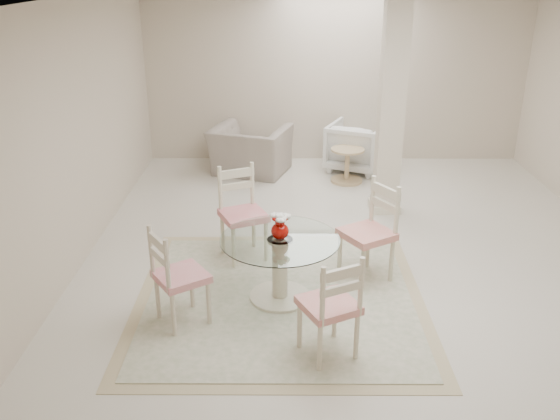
{
  "coord_description": "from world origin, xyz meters",
  "views": [
    {
      "loc": [
        -0.84,
        -5.91,
        3.01
      ],
      "look_at": [
        -0.86,
        -0.76,
        0.85
      ],
      "focal_mm": 38.0,
      "sensor_mm": 36.0,
      "label": 1
    }
  ],
  "objects_px": {
    "red_vase": "(280,226)",
    "dining_chair_west": "(174,270)",
    "dining_chair_east": "(373,225)",
    "dining_chair_south": "(333,300)",
    "dining_table": "(280,269)",
    "column": "(391,108)",
    "side_table": "(347,167)",
    "armchair_white": "(356,147)",
    "dining_chair_north": "(241,206)",
    "recliner_taupe": "(250,150)"
  },
  "relations": [
    {
      "from": "dining_chair_east",
      "to": "armchair_white",
      "type": "bearing_deg",
      "value": 144.28
    },
    {
      "from": "dining_chair_west",
      "to": "armchair_white",
      "type": "height_order",
      "value": "dining_chair_west"
    },
    {
      "from": "red_vase",
      "to": "dining_chair_east",
      "type": "bearing_deg",
      "value": 25.08
    },
    {
      "from": "red_vase",
      "to": "recliner_taupe",
      "type": "relative_size",
      "value": 0.23
    },
    {
      "from": "dining_table",
      "to": "side_table",
      "type": "xyz_separation_m",
      "value": [
        0.97,
        3.33,
        -0.09
      ]
    },
    {
      "from": "dining_table",
      "to": "dining_chair_east",
      "type": "xyz_separation_m",
      "value": [
        0.93,
        0.43,
        0.27
      ]
    },
    {
      "from": "armchair_white",
      "to": "dining_chair_north",
      "type": "bearing_deg",
      "value": 85.53
    },
    {
      "from": "side_table",
      "to": "dining_chair_east",
      "type": "bearing_deg",
      "value": -90.92
    },
    {
      "from": "dining_chair_west",
      "to": "armchair_white",
      "type": "distance_m",
      "value": 4.8
    },
    {
      "from": "red_vase",
      "to": "dining_chair_south",
      "type": "relative_size",
      "value": 0.24
    },
    {
      "from": "dining_chair_east",
      "to": "dining_chair_south",
      "type": "distance_m",
      "value": 1.45
    },
    {
      "from": "armchair_white",
      "to": "dining_chair_west",
      "type": "bearing_deg",
      "value": 88.02
    },
    {
      "from": "dining_chair_west",
      "to": "recliner_taupe",
      "type": "distance_m",
      "value": 4.2
    },
    {
      "from": "red_vase",
      "to": "side_table",
      "type": "xyz_separation_m",
      "value": [
        0.97,
        3.33,
        -0.54
      ]
    },
    {
      "from": "red_vase",
      "to": "armchair_white",
      "type": "distance_m",
      "value": 4.07
    },
    {
      "from": "dining_table",
      "to": "dining_chair_south",
      "type": "distance_m",
      "value": 1.04
    },
    {
      "from": "dining_chair_north",
      "to": "dining_chair_south",
      "type": "xyz_separation_m",
      "value": [
        0.85,
        -1.86,
        -0.04
      ]
    },
    {
      "from": "column",
      "to": "dining_chair_north",
      "type": "height_order",
      "value": "column"
    },
    {
      "from": "dining_table",
      "to": "recliner_taupe",
      "type": "bearing_deg",
      "value": 97.17
    },
    {
      "from": "red_vase",
      "to": "armchair_white",
      "type": "height_order",
      "value": "red_vase"
    },
    {
      "from": "column",
      "to": "dining_chair_west",
      "type": "xyz_separation_m",
      "value": [
        -2.28,
        -2.69,
        -0.81
      ]
    },
    {
      "from": "red_vase",
      "to": "recliner_taupe",
      "type": "height_order",
      "value": "red_vase"
    },
    {
      "from": "dining_chair_north",
      "to": "armchair_white",
      "type": "bearing_deg",
      "value": 37.92
    },
    {
      "from": "column",
      "to": "red_vase",
      "type": "xyz_separation_m",
      "value": [
        -1.36,
        -2.26,
        -0.58
      ]
    },
    {
      "from": "red_vase",
      "to": "dining_chair_west",
      "type": "relative_size",
      "value": 0.24
    },
    {
      "from": "recliner_taupe",
      "to": "red_vase",
      "type": "bearing_deg",
      "value": 115.42
    },
    {
      "from": "red_vase",
      "to": "dining_chair_west",
      "type": "xyz_separation_m",
      "value": [
        -0.92,
        -0.43,
        -0.22
      ]
    },
    {
      "from": "recliner_taupe",
      "to": "armchair_white",
      "type": "distance_m",
      "value": 1.64
    },
    {
      "from": "dining_chair_east",
      "to": "recliner_taupe",
      "type": "relative_size",
      "value": 1.03
    },
    {
      "from": "dining_chair_west",
      "to": "dining_chair_south",
      "type": "height_order",
      "value": "dining_chair_south"
    },
    {
      "from": "dining_chair_south",
      "to": "dining_chair_east",
      "type": "bearing_deg",
      "value": -136.7
    },
    {
      "from": "column",
      "to": "dining_chair_north",
      "type": "distance_m",
      "value": 2.35
    },
    {
      "from": "dining_chair_east",
      "to": "dining_chair_north",
      "type": "distance_m",
      "value": 1.44
    },
    {
      "from": "column",
      "to": "dining_chair_west",
      "type": "relative_size",
      "value": 2.61
    },
    {
      "from": "red_vase",
      "to": "side_table",
      "type": "distance_m",
      "value": 3.51
    },
    {
      "from": "dining_chair_north",
      "to": "dining_chair_west",
      "type": "xyz_separation_m",
      "value": [
        -0.5,
        -1.36,
        -0.05
      ]
    },
    {
      "from": "armchair_white",
      "to": "side_table",
      "type": "bearing_deg",
      "value": 94.72
    },
    {
      "from": "dining_chair_west",
      "to": "dining_chair_north",
      "type": "bearing_deg",
      "value": -54.12
    },
    {
      "from": "dining_chair_east",
      "to": "dining_chair_west",
      "type": "height_order",
      "value": "dining_chair_east"
    },
    {
      "from": "dining_table",
      "to": "recliner_taupe",
      "type": "distance_m",
      "value": 3.77
    },
    {
      "from": "dining_chair_north",
      "to": "dining_chair_south",
      "type": "relative_size",
      "value": 1.08
    },
    {
      "from": "armchair_white",
      "to": "dining_table",
      "type": "bearing_deg",
      "value": 97.11
    },
    {
      "from": "dining_chair_north",
      "to": "dining_chair_south",
      "type": "height_order",
      "value": "dining_chair_north"
    },
    {
      "from": "column",
      "to": "side_table",
      "type": "xyz_separation_m",
      "value": [
        -0.39,
        1.08,
        -1.12
      ]
    },
    {
      "from": "dining_chair_west",
      "to": "recliner_taupe",
      "type": "relative_size",
      "value": 0.94
    },
    {
      "from": "dining_table",
      "to": "dining_chair_north",
      "type": "relative_size",
      "value": 0.99
    },
    {
      "from": "recliner_taupe",
      "to": "dining_chair_west",
      "type": "bearing_deg",
      "value": 102.09
    },
    {
      "from": "column",
      "to": "armchair_white",
      "type": "relative_size",
      "value": 3.28
    },
    {
      "from": "column",
      "to": "dining_chair_east",
      "type": "relative_size",
      "value": 2.38
    },
    {
      "from": "red_vase",
      "to": "dining_chair_north",
      "type": "bearing_deg",
      "value": 114.51
    }
  ]
}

